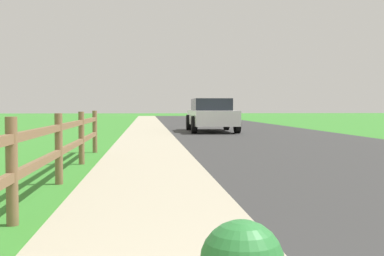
# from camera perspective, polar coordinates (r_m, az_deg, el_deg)

# --- Properties ---
(ground_plane) EXTENTS (120.00, 120.00, 0.00)m
(ground_plane) POSITION_cam_1_polar(r_m,az_deg,el_deg) (25.07, -2.96, -0.06)
(ground_plane) COLOR #37832C
(road_asphalt) EXTENTS (7.00, 66.00, 0.01)m
(road_asphalt) POSITION_cam_1_polar(r_m,az_deg,el_deg) (27.42, 4.20, 0.16)
(road_asphalt) COLOR #343434
(road_asphalt) RESTS_ON ground
(curb_concrete) EXTENTS (6.00, 66.00, 0.01)m
(curb_concrete) POSITION_cam_1_polar(r_m,az_deg,el_deg) (27.12, -9.48, 0.11)
(curb_concrete) COLOR #AFA68D
(curb_concrete) RESTS_ON ground
(grass_verge) EXTENTS (5.00, 66.00, 0.00)m
(grass_verge) POSITION_cam_1_polar(r_m,az_deg,el_deg) (27.27, -12.62, 0.10)
(grass_verge) COLOR #37832C
(grass_verge) RESTS_ON ground
(rail_fence) EXTENTS (0.11, 12.24, 1.02)m
(rail_fence) POSITION_cam_1_polar(r_m,az_deg,el_deg) (5.99, -17.26, -2.54)
(rail_fence) COLOR brown
(rail_fence) RESTS_ON ground
(parked_suv_white) EXTENTS (2.08, 4.87, 1.48)m
(parked_suv_white) POSITION_cam_1_polar(r_m,az_deg,el_deg) (21.98, 2.26, 1.60)
(parked_suv_white) COLOR white
(parked_suv_white) RESTS_ON ground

